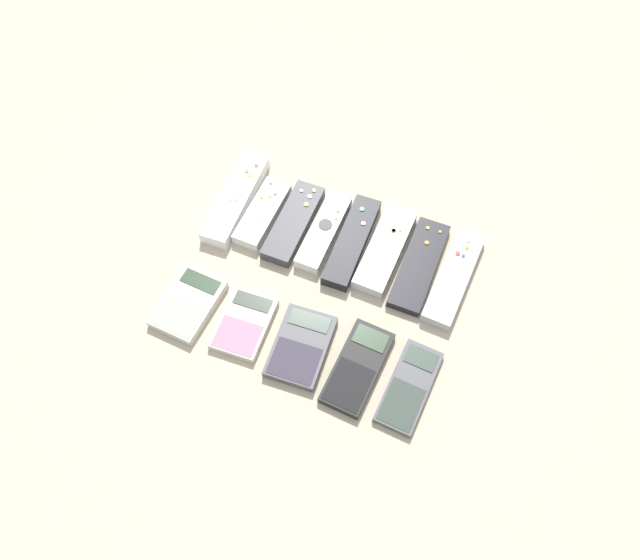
{
  "coord_description": "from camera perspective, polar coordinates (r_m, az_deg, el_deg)",
  "views": [
    {
      "loc": [
        0.2,
        -0.47,
        0.97
      ],
      "look_at": [
        0.0,
        0.03,
        0.01
      ],
      "focal_mm": 35.0,
      "sensor_mm": 36.0,
      "label": 1
    }
  ],
  "objects": [
    {
      "name": "remote_4",
      "position": [
        1.14,
        2.93,
        3.52
      ],
      "size": [
        0.05,
        0.2,
        0.02
      ],
      "rotation": [
        0.0,
        0.0,
        0.02
      ],
      "color": "black",
      "rests_on": "ground_plane"
    },
    {
      "name": "remote_7",
      "position": [
        1.13,
        12.12,
        0.23
      ],
      "size": [
        0.06,
        0.2,
        0.02
      ],
      "rotation": [
        0.0,
        0.0,
        -0.05
      ],
      "color": "#B7B7BC",
      "rests_on": "ground_plane"
    },
    {
      "name": "calculator_0",
      "position": [
        1.1,
        -11.95,
        -2.14
      ],
      "size": [
        0.09,
        0.13,
        0.02
      ],
      "rotation": [
        0.0,
        0.0,
        -0.06
      ],
      "color": "beige",
      "rests_on": "ground_plane"
    },
    {
      "name": "calculator_4",
      "position": [
        1.03,
        8.14,
        -9.63
      ],
      "size": [
        0.07,
        0.16,
        0.01
      ],
      "rotation": [
        0.0,
        0.0,
        -0.06
      ],
      "color": "#4C4C51",
      "rests_on": "ground_plane"
    },
    {
      "name": "remote_6",
      "position": [
        1.13,
        9.04,
        1.35
      ],
      "size": [
        0.06,
        0.19,
        0.02
      ],
      "rotation": [
        0.0,
        0.0,
        -0.0
      ],
      "color": "black",
      "rests_on": "ground_plane"
    },
    {
      "name": "remote_0",
      "position": [
        1.2,
        -7.72,
        7.39
      ],
      "size": [
        0.06,
        0.21,
        0.03
      ],
      "rotation": [
        0.0,
        0.0,
        0.04
      ],
      "color": "white",
      "rests_on": "ground_plane"
    },
    {
      "name": "remote_1",
      "position": [
        1.18,
        -5.29,
        6.08
      ],
      "size": [
        0.06,
        0.15,
        0.02
      ],
      "rotation": [
        0.0,
        0.0,
        -0.02
      ],
      "color": "white",
      "rests_on": "ground_plane"
    },
    {
      "name": "remote_3",
      "position": [
        1.15,
        0.34,
        4.45
      ],
      "size": [
        0.05,
        0.17,
        0.02
      ],
      "rotation": [
        0.0,
        0.0,
        -0.01
      ],
      "color": "white",
      "rests_on": "ground_plane"
    },
    {
      "name": "calculator_2",
      "position": [
        1.04,
        -1.76,
        -6.09
      ],
      "size": [
        0.1,
        0.14,
        0.02
      ],
      "rotation": [
        0.0,
        0.0,
        0.07
      ],
      "color": "#4C4C51",
      "rests_on": "ground_plane"
    },
    {
      "name": "calculator_3",
      "position": [
        1.03,
        3.45,
        -7.97
      ],
      "size": [
        0.08,
        0.16,
        0.02
      ],
      "rotation": [
        0.0,
        0.0,
        -0.06
      ],
      "color": "black",
      "rests_on": "ground_plane"
    },
    {
      "name": "remote_2",
      "position": [
        1.16,
        -2.45,
        5.26
      ],
      "size": [
        0.06,
        0.18,
        0.02
      ],
      "rotation": [
        0.0,
        0.0,
        -0.0
      ],
      "color": "#333338",
      "rests_on": "ground_plane"
    },
    {
      "name": "ground_plane",
      "position": [
        1.09,
        -0.52,
        -1.51
      ],
      "size": [
        3.0,
        3.0,
        0.0
      ],
      "primitive_type": "plane",
      "color": "#B2A88E"
    },
    {
      "name": "remote_5",
      "position": [
        1.14,
        5.98,
        2.82
      ],
      "size": [
        0.06,
        0.19,
        0.03
      ],
      "rotation": [
        0.0,
        0.0,
        -0.03
      ],
      "color": "silver",
      "rests_on": "ground_plane"
    },
    {
      "name": "calculator_1",
      "position": [
        1.07,
        -6.95,
        -3.98
      ],
      "size": [
        0.09,
        0.12,
        0.02
      ],
      "rotation": [
        0.0,
        0.0,
        0.05
      ],
      "color": "beige",
      "rests_on": "ground_plane"
    }
  ]
}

